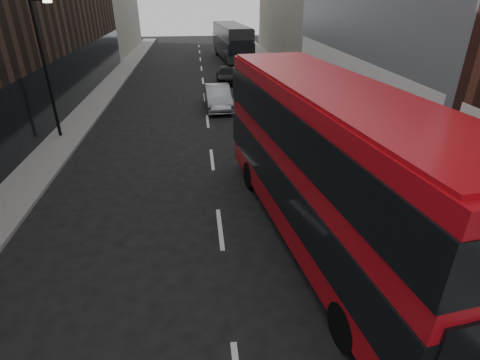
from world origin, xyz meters
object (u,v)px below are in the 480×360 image
object	(u,v)px
grey_bus	(232,41)
car_c	(227,75)
street_lamp	(45,61)
red_bus	(329,161)
car_b	(218,97)
car_a	(274,113)

from	to	relation	value
grey_bus	car_c	world-z (taller)	grey_bus
street_lamp	grey_bus	xyz separation A→B (m)	(11.95, 25.32, -2.09)
street_lamp	car_c	distance (m)	17.11
red_bus	car_c	world-z (taller)	red_bus
car_b	red_bus	bearing A→B (deg)	-83.34
grey_bus	car_b	size ratio (longest dim) A/B	2.57
red_bus	grey_bus	world-z (taller)	red_bus
grey_bus	red_bus	bearing A→B (deg)	-95.47
street_lamp	car_b	bearing A→B (deg)	28.49
street_lamp	car_a	world-z (taller)	street_lamp
red_bus	car_c	xyz separation A→B (m)	(-1.13, 24.07, -2.18)
street_lamp	grey_bus	size ratio (longest dim) A/B	0.57
street_lamp	red_bus	size ratio (longest dim) A/B	0.54
red_bus	car_c	distance (m)	24.19
grey_bus	car_a	size ratio (longest dim) A/B	3.01
red_bus	car_a	xyz separation A→B (m)	(0.76, 11.98, -2.14)
grey_bus	street_lamp	bearing A→B (deg)	-120.02
red_bus	car_b	xyz separation A→B (m)	(-2.43, 15.84, -2.05)
car_a	grey_bus	bearing A→B (deg)	84.65
car_c	red_bus	bearing A→B (deg)	-85.58
street_lamp	grey_bus	world-z (taller)	street_lamp
red_bus	car_c	size ratio (longest dim) A/B	2.86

